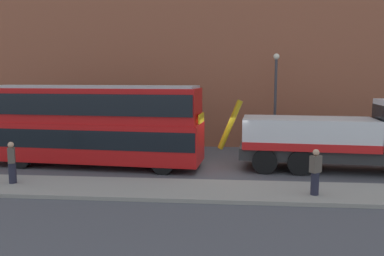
% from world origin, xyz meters
% --- Properties ---
extents(ground_plane, '(120.00, 120.00, 0.00)m').
position_xyz_m(ground_plane, '(0.00, 0.00, 0.00)').
color(ground_plane, '#4C4C51').
extents(near_kerb, '(60.00, 2.80, 0.15)m').
position_xyz_m(near_kerb, '(0.00, -4.20, 0.07)').
color(near_kerb, gray).
rests_on(near_kerb, ground_plane).
extents(building_facade, '(60.00, 1.50, 16.00)m').
position_xyz_m(building_facade, '(0.00, 6.51, 8.07)').
color(building_facade, '#935138').
rests_on(building_facade, ground_plane).
extents(recovery_tow_truck, '(10.23, 3.38, 3.67)m').
position_xyz_m(recovery_tow_truck, '(5.91, -0.20, 1.76)').
color(recovery_tow_truck, '#2D2D2D').
rests_on(recovery_tow_truck, ground_plane).
extents(double_decker_bus, '(11.18, 3.46, 4.06)m').
position_xyz_m(double_decker_bus, '(-6.43, -0.16, 2.23)').
color(double_decker_bus, red).
rests_on(double_decker_bus, ground_plane).
extents(pedestrian_onlooker, '(0.40, 0.47, 1.71)m').
position_xyz_m(pedestrian_onlooker, '(-8.44, -4.10, 0.99)').
color(pedestrian_onlooker, '#232333').
rests_on(pedestrian_onlooker, near_kerb).
extents(pedestrian_bystander, '(0.48, 0.45, 1.71)m').
position_xyz_m(pedestrian_bystander, '(3.54, -4.63, 0.99)').
color(pedestrian_bystander, '#232333').
rests_on(pedestrian_bystander, near_kerb).
extents(street_lamp, '(0.36, 0.36, 5.83)m').
position_xyz_m(street_lamp, '(3.09, 4.32, 3.47)').
color(street_lamp, '#38383D').
rests_on(street_lamp, ground_plane).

